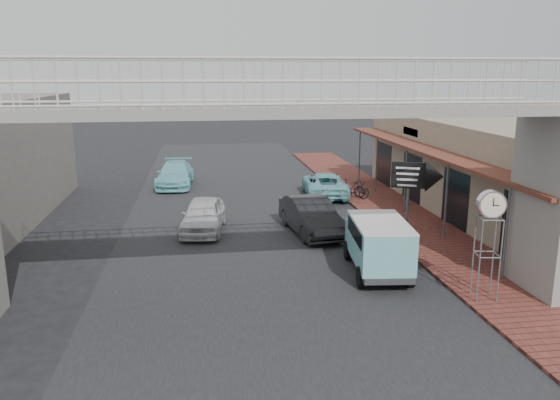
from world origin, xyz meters
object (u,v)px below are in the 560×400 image
object	(u,v)px
angkot_curb	(325,185)
motorcycle_near	(354,191)
angkot_van	(378,239)
dark_sedan	(311,216)
motorcycle_far	(350,188)
white_hatchback	(203,215)
angkot_far	(175,174)
arrow_sign	(431,177)
street_clock	(491,209)

from	to	relation	value
angkot_curb	motorcycle_near	xyz separation A→B (m)	(1.10, -1.44, -0.06)
angkot_curb	angkot_van	world-z (taller)	angkot_van
dark_sedan	motorcycle_far	xyz separation A→B (m)	(3.06, 5.39, -0.13)
angkot_van	motorcycle_near	world-z (taller)	angkot_van
white_hatchback	motorcycle_far	size ratio (longest dim) A/B	2.51
white_hatchback	angkot_far	size ratio (longest dim) A/B	0.85
angkot_far	arrow_sign	xyz separation A→B (m)	(9.13, -12.37, 1.91)
motorcycle_near	motorcycle_far	xyz separation A→B (m)	(0.00, 0.62, 0.02)
motorcycle_near	white_hatchback	bearing A→B (deg)	104.51
street_clock	motorcycle_far	bearing A→B (deg)	101.50
white_hatchback	arrow_sign	xyz separation A→B (m)	(7.71, -3.41, 1.92)
angkot_curb	street_clock	bearing A→B (deg)	101.54
angkot_far	motorcycle_near	bearing A→B (deg)	-27.32
street_clock	motorcycle_near	bearing A→B (deg)	101.57
dark_sedan	angkot_curb	bearing A→B (deg)	65.24
white_hatchback	angkot_curb	distance (m)	8.04
motorcycle_near	street_clock	bearing A→B (deg)	167.30
dark_sedan	angkot_far	bearing A→B (deg)	111.92
motorcycle_near	street_clock	size ratio (longest dim) A/B	0.56
angkot_curb	angkot_far	world-z (taller)	angkot_far
white_hatchback	street_clock	size ratio (longest dim) A/B	1.27
angkot_curb	motorcycle_near	size ratio (longest dim) A/B	2.60
white_hatchback	motorcycle_far	distance (m)	8.43
motorcycle_near	arrow_sign	distance (m)	7.59
motorcycle_far	angkot_curb	bearing A→B (deg)	71.87
white_hatchback	dark_sedan	distance (m)	4.17
white_hatchback	street_clock	distance (m)	10.97
motorcycle_near	motorcycle_far	world-z (taller)	motorcycle_far
motorcycle_near	angkot_far	bearing A→B (deg)	45.32
angkot_curb	street_clock	size ratio (longest dim) A/B	1.45
motorcycle_far	motorcycle_near	bearing A→B (deg)	-161.55
street_clock	angkot_curb	bearing A→B (deg)	106.19
angkot_far	motorcycle_near	xyz separation A→B (m)	(8.56, -5.08, -0.11)
dark_sedan	angkot_van	size ratio (longest dim) A/B	1.15
dark_sedan	motorcycle_near	bearing A→B (deg)	50.10
arrow_sign	motorcycle_near	bearing A→B (deg)	117.90
angkot_far	white_hatchback	bearing A→B (deg)	-77.62
white_hatchback	dark_sedan	xyz separation A→B (m)	(4.08, -0.90, 0.04)
white_hatchback	angkot_far	world-z (taller)	angkot_far
angkot_van	arrow_sign	xyz separation A→B (m)	(2.47, 1.99, 1.47)
white_hatchback	motorcycle_far	bearing A→B (deg)	40.03
motorcycle_near	angkot_van	bearing A→B (deg)	154.45
angkot_far	angkot_van	distance (m)	15.83
angkot_van	arrow_sign	bearing A→B (deg)	45.12
white_hatchback	motorcycle_near	xyz separation A→B (m)	(7.14, 3.88, -0.11)
angkot_far	angkot_curb	bearing A→B (deg)	-22.67
dark_sedan	arrow_sign	bearing A→B (deg)	-41.92
white_hatchback	motorcycle_far	xyz separation A→B (m)	(7.14, 4.50, -0.09)
white_hatchback	angkot_curb	world-z (taller)	white_hatchback
motorcycle_far	street_clock	size ratio (longest dim) A/B	0.51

